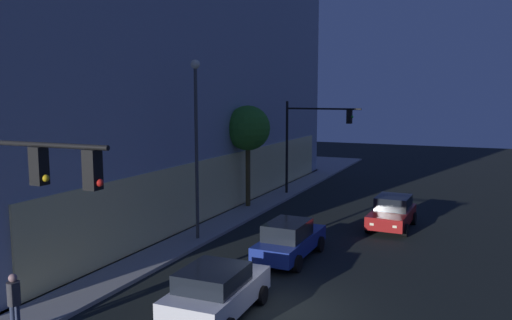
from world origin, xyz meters
name	(u,v)px	position (x,y,z in m)	size (l,w,h in m)	color
ground_plane	(284,310)	(0.00, 0.00, 0.00)	(120.00, 120.00, 0.00)	black
modern_building	(95,53)	(12.32, 18.24, 9.78)	(35.57, 20.91, 19.73)	#4C4C51
traffic_light_near_corner	(17,198)	(-6.05, 4.62, 4.46)	(0.34, 4.62, 6.13)	black
traffic_light_far_corner	(309,132)	(18.17, 5.02, 4.48)	(0.61, 5.35, 6.45)	black
street_lamp_sidewalk	(196,129)	(5.71, 6.57, 5.42)	(0.44, 0.44, 8.46)	#414141
sidewalk_tree	(248,129)	(13.22, 7.36, 4.96)	(2.76, 2.76, 6.23)	#4A3D1E
pedestrian_waiting	(14,299)	(-4.96, 6.28, 1.22)	(0.36, 0.36, 1.80)	#2D3851
car_white	(217,290)	(-1.25, 1.79, 0.83)	(4.32, 2.29, 1.64)	silver
car_blue	(290,240)	(4.95, 1.60, 0.85)	(4.76, 2.01, 1.69)	navy
car_red	(392,212)	(12.00, -1.60, 0.84)	(4.44, 2.21, 1.67)	maroon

